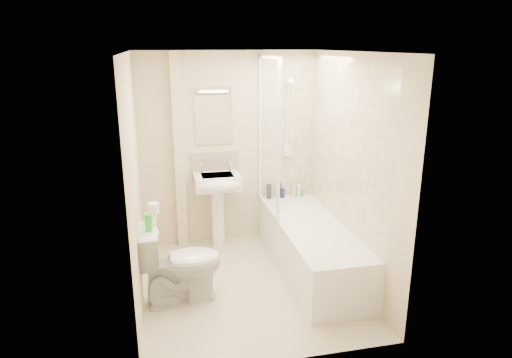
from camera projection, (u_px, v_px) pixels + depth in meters
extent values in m
plane|color=beige|center=(249.00, 285.00, 4.87)|extent=(2.50, 2.50, 0.00)
cube|color=beige|center=(229.00, 150.00, 5.70)|extent=(2.20, 0.02, 2.40)
cube|color=beige|center=(135.00, 184.00, 4.30)|extent=(0.02, 2.50, 2.40)
cube|color=beige|center=(352.00, 171.00, 4.75)|extent=(0.02, 2.50, 2.40)
cube|color=white|center=(248.00, 52.00, 4.18)|extent=(2.20, 2.50, 0.02)
cube|color=beige|center=(287.00, 130.00, 5.78)|extent=(0.70, 0.01, 1.75)
cube|color=beige|center=(344.00, 146.00, 4.87)|extent=(0.01, 2.10, 1.75)
cube|color=beige|center=(179.00, 153.00, 5.51)|extent=(0.12, 0.12, 2.40)
cube|color=beige|center=(215.00, 164.00, 5.70)|extent=(0.60, 0.02, 0.30)
cube|color=white|center=(214.00, 120.00, 5.54)|extent=(0.46, 0.01, 0.60)
cube|color=silver|center=(213.00, 89.00, 5.41)|extent=(0.42, 0.07, 0.07)
cube|color=white|center=(311.00, 247.00, 5.13)|extent=(0.70, 2.10, 0.55)
cube|color=white|center=(311.00, 229.00, 5.07)|extent=(0.56, 1.96, 0.05)
cube|color=white|center=(269.00, 135.00, 5.29)|extent=(0.01, 0.90, 1.80)
cube|color=white|center=(260.00, 129.00, 5.69)|extent=(0.04, 0.04, 1.80)
cube|color=white|center=(279.00, 143.00, 4.87)|extent=(0.04, 0.04, 1.80)
cube|color=white|center=(269.00, 57.00, 5.04)|extent=(0.04, 0.90, 0.04)
cube|color=white|center=(268.00, 207.00, 5.54)|extent=(0.04, 0.90, 0.03)
cylinder|color=white|center=(288.00, 120.00, 5.72)|extent=(0.02, 0.02, 0.90)
cylinder|color=white|center=(287.00, 155.00, 5.85)|extent=(0.05, 0.05, 0.02)
cylinder|color=white|center=(288.00, 84.00, 5.59)|extent=(0.05, 0.05, 0.02)
cylinder|color=white|center=(290.00, 82.00, 5.52)|extent=(0.08, 0.11, 0.11)
cube|color=white|center=(287.00, 150.00, 5.82)|extent=(0.10, 0.05, 0.14)
cylinder|color=white|center=(287.00, 117.00, 5.68)|extent=(0.01, 0.13, 0.84)
cylinder|color=white|center=(218.00, 217.00, 5.73)|extent=(0.16, 0.16, 0.75)
cube|color=white|center=(217.00, 182.00, 5.57)|extent=(0.55, 0.43, 0.17)
ellipsoid|color=white|center=(219.00, 186.00, 5.41)|extent=(0.55, 0.23, 0.17)
cube|color=silver|center=(217.00, 177.00, 5.55)|extent=(0.38, 0.28, 0.04)
cylinder|color=white|center=(201.00, 169.00, 5.60)|extent=(0.03, 0.03, 0.10)
cylinder|color=white|center=(230.00, 167.00, 5.67)|extent=(0.03, 0.03, 0.10)
sphere|color=white|center=(201.00, 165.00, 5.58)|extent=(0.04, 0.04, 0.04)
sphere|color=white|center=(230.00, 163.00, 5.65)|extent=(0.04, 0.04, 0.04)
cylinder|color=black|center=(269.00, 191.00, 5.87)|extent=(0.06, 0.06, 0.19)
cylinder|color=black|center=(279.00, 190.00, 5.90)|extent=(0.05, 0.05, 0.20)
cylinder|color=navy|center=(282.00, 193.00, 5.92)|extent=(0.06, 0.06, 0.12)
cylinder|color=beige|center=(294.00, 191.00, 5.95)|extent=(0.07, 0.07, 0.15)
cylinder|color=white|center=(299.00, 190.00, 5.96)|extent=(0.05, 0.05, 0.16)
cylinder|color=green|center=(301.00, 192.00, 5.98)|extent=(0.07, 0.07, 0.10)
imported|color=white|center=(180.00, 263.00, 4.47)|extent=(0.58, 0.87, 0.81)
cylinder|color=white|center=(150.00, 218.00, 4.36)|extent=(0.11, 0.11, 0.11)
cylinder|color=white|center=(153.00, 208.00, 4.33)|extent=(0.11, 0.11, 0.10)
cylinder|color=green|center=(149.00, 223.00, 4.18)|extent=(0.07, 0.07, 0.17)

